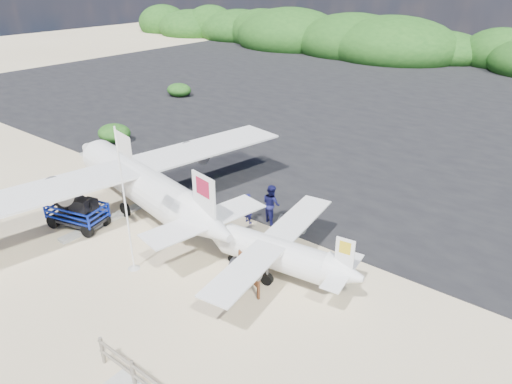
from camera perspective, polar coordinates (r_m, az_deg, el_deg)
ground at (r=20.14m, az=-11.73°, el=-8.06°), size 160.00×160.00×0.00m
asphalt_apron at (r=43.91m, az=19.43°, el=9.85°), size 90.00×50.00×0.04m
lagoon at (r=27.53m, az=-21.81°, el=0.23°), size 9.00×7.00×0.40m
vegetation_band at (r=67.62m, az=26.96°, el=13.80°), size 124.00×8.00×4.40m
baggage_cart at (r=23.56m, az=-21.15°, el=-4.04°), size 3.26×2.35×1.47m
flagpole at (r=19.76m, az=-14.97°, el=-9.18°), size 1.30×0.76×6.10m
signboard at (r=18.04m, az=-0.89°, el=-11.93°), size 1.59×0.77×1.36m
crew_a at (r=21.96m, az=-0.97°, el=-2.04°), size 0.63×0.48×1.56m
crew_b at (r=21.91m, az=1.93°, el=-1.50°), size 1.18×1.06×1.98m
aircraft_large at (r=34.19m, az=29.19°, el=3.63°), size 19.65×19.65×5.01m
aircraft_small at (r=54.47m, az=9.38°, el=13.85°), size 7.88×7.88×2.53m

